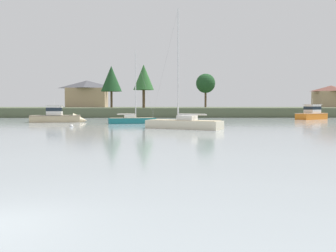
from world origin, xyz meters
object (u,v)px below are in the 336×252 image
Objects in this scene: cruiser_sand at (61,119)px; sailboat_teal at (132,122)px; cruiser_orange at (314,116)px; mooring_buoy_white at (71,126)px; sailboat_cream at (184,126)px.

cruiser_sand is 0.80× the size of sailboat_teal.
cruiser_sand is 48.44m from cruiser_orange.
cruiser_orange is at bearing 31.50° from mooring_buoy_white.
mooring_buoy_white is (-14.33, 4.46, -0.22)m from sailboat_cream.
sailboat_teal is 11.23m from mooring_buoy_white.
cruiser_orange is 38.77m from sailboat_teal.
sailboat_cream reaches higher than mooring_buoy_white.
sailboat_cream reaches higher than cruiser_sand.
sailboat_cream is at bearing -43.26° from cruiser_sand.
cruiser_sand is at bearing 157.41° from sailboat_teal.
sailboat_teal reaches higher than mooring_buoy_white.
sailboat_teal is at bearing 49.92° from mooring_buoy_white.
sailboat_cream is 40.96m from cruiser_orange.
cruiser_sand is 26.41m from sailboat_cream.
cruiser_orange is (46.90, 12.10, 0.13)m from cruiser_sand.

